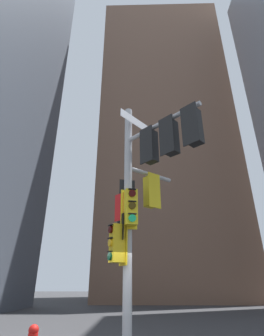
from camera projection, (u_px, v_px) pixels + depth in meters
building_mid_block at (162, 147)px, 37.91m from camera, size 16.20×16.20×40.05m
signal_pole_assembly at (142, 190)px, 7.44m from camera, size 2.55×3.18×7.24m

